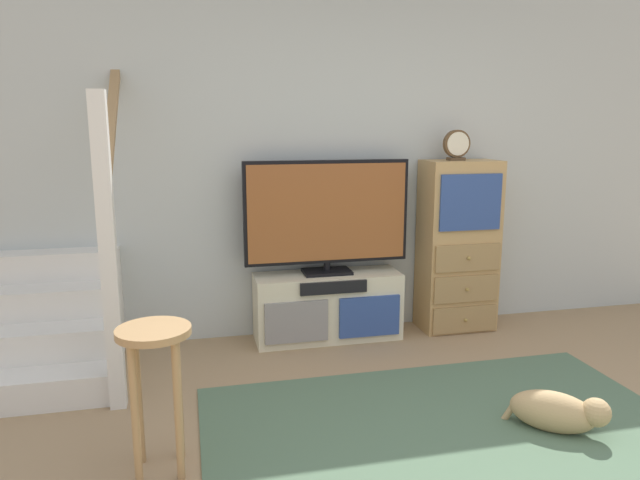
{
  "coord_description": "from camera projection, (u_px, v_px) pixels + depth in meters",
  "views": [
    {
      "loc": [
        -1.31,
        -1.91,
        1.62
      ],
      "look_at": [
        -0.46,
        1.76,
        0.86
      ],
      "focal_mm": 32.51,
      "sensor_mm": 36.0,
      "label": 1
    }
  ],
  "objects": [
    {
      "name": "bar_stool_near",
      "position": [
        155.0,
        366.0,
        2.66
      ],
      "size": [
        0.34,
        0.34,
        0.71
      ],
      "color": "#A37A4C",
      "rests_on": "ground_plane"
    },
    {
      "name": "side_cabinet",
      "position": [
        458.0,
        246.0,
        4.58
      ],
      "size": [
        0.58,
        0.38,
        1.35
      ],
      "color": "tan",
      "rests_on": "ground_plane"
    },
    {
      "name": "area_rug",
      "position": [
        456.0,
        440.0,
        3.01
      ],
      "size": [
        2.6,
        1.8,
        0.01
      ],
      "primitive_type": "cube",
      "color": "#4C664C",
      "rests_on": "ground_plane"
    },
    {
      "name": "back_wall",
      "position": [
        357.0,
        159.0,
        4.52
      ],
      "size": [
        6.4,
        0.12,
        2.7
      ],
      "primitive_type": "cube",
      "color": "#B2B7B2",
      "rests_on": "ground_plane"
    },
    {
      "name": "media_console",
      "position": [
        328.0,
        306.0,
        4.41
      ],
      "size": [
        1.11,
        0.38,
        0.51
      ],
      "color": "beige",
      "rests_on": "ground_plane"
    },
    {
      "name": "television",
      "position": [
        327.0,
        214.0,
        4.3
      ],
      "size": [
        1.24,
        0.22,
        0.85
      ],
      "color": "black",
      "rests_on": "media_console"
    },
    {
      "name": "staircase",
      "position": [
        54.0,
        310.0,
        3.98
      ],
      "size": [
        1.0,
        1.36,
        2.2
      ],
      "color": "silver",
      "rests_on": "ground_plane"
    },
    {
      "name": "dog",
      "position": [
        558.0,
        412.0,
        3.08
      ],
      "size": [
        0.47,
        0.44,
        0.23
      ],
      "color": "tan",
      "rests_on": "ground_plane"
    },
    {
      "name": "desk_clock",
      "position": [
        457.0,
        145.0,
        4.4
      ],
      "size": [
        0.21,
        0.08,
        0.23
      ],
      "color": "#4C3823",
      "rests_on": "side_cabinet"
    }
  ]
}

